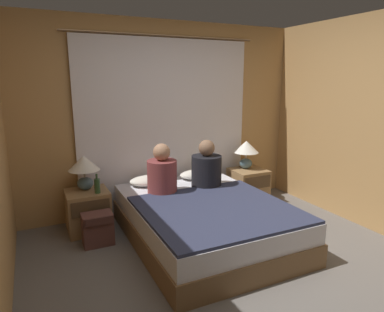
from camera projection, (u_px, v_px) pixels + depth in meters
ground_plane at (248, 279)px, 3.09m from camera, size 16.00×16.00×0.00m
wall_back at (165, 118)px, 4.60m from camera, size 3.95×0.06×2.50m
curtain_panel at (167, 126)px, 4.57m from camera, size 2.56×0.02×2.30m
bed at (204, 221)px, 3.81m from camera, size 1.56×2.08×0.45m
nightstand_left at (88, 211)px, 4.03m from camera, size 0.48×0.46×0.49m
nightstand_right at (248, 186)px, 4.97m from camera, size 0.48×0.46×0.49m
lamp_left at (84, 167)px, 3.98m from camera, size 0.36×0.36×0.41m
lamp_right at (246, 150)px, 4.93m from camera, size 0.36×0.36×0.41m
pillow_left at (150, 180)px, 4.34m from camera, size 0.52×0.33×0.12m
pillow_right at (198, 174)px, 4.62m from camera, size 0.52×0.33×0.12m
blanket_on_bed at (217, 209)px, 3.50m from camera, size 1.50×1.44×0.03m
person_left_in_bed at (162, 173)px, 3.98m from camera, size 0.35×0.35×0.60m
person_right_in_bed at (206, 168)px, 4.23m from camera, size 0.37×0.37×0.59m
beer_bottle_on_left_stand at (97, 186)px, 3.89m from camera, size 0.07×0.07×0.23m
backpack_on_floor at (98, 227)px, 3.69m from camera, size 0.32×0.24×0.36m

